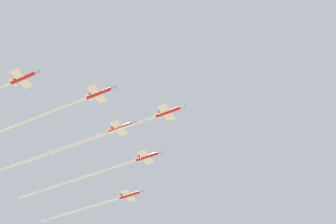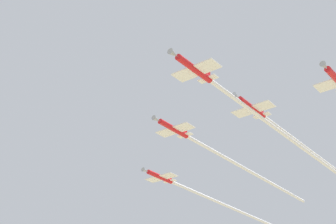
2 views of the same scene
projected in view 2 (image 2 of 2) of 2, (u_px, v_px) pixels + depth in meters
name	position (u px, v px, depth m)	size (l,w,h in m)	color
jet_lead	(258.00, 115.00, 110.74)	(40.20, 67.90, 2.68)	red
jet_starboard_inner	(229.00, 160.00, 135.84)	(40.74, 68.84, 2.68)	red
jet_port_outer	(299.00, 143.00, 125.97)	(39.75, 67.13, 2.68)	red
jet_center_rear	(208.00, 198.00, 158.94)	(40.04, 67.62, 2.68)	red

